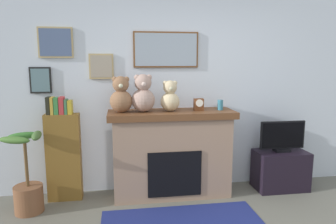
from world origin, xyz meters
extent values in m
cube|color=silver|center=(0.00, 2.00, 1.30)|extent=(5.20, 0.12, 2.60)
cube|color=brown|center=(-0.27, 1.93, 1.86)|extent=(0.84, 0.02, 0.45)
cube|color=#8F9DAE|center=(-0.27, 1.91, 1.86)|extent=(0.80, 0.00, 0.41)
cube|color=tan|center=(-1.63, 1.93, 1.94)|extent=(0.41, 0.02, 0.37)
cube|color=#485A7F|center=(-1.63, 1.91, 1.94)|extent=(0.37, 0.00, 0.33)
cube|color=tan|center=(-1.09, 1.93, 1.65)|extent=(0.30, 0.02, 0.31)
cube|color=gray|center=(-1.09, 1.91, 1.65)|extent=(0.26, 0.00, 0.27)
cube|color=black|center=(-1.83, 1.93, 1.48)|extent=(0.25, 0.02, 0.32)
cube|color=slate|center=(-1.83, 1.91, 1.48)|extent=(0.21, 0.00, 0.28)
cube|color=#977761|center=(-0.23, 1.69, 0.51)|extent=(1.46, 0.49, 1.02)
cube|color=brown|center=(-0.23, 1.69, 1.06)|extent=(1.58, 0.55, 0.08)
cube|color=black|center=(-0.23, 1.44, 0.36)|extent=(0.66, 0.02, 0.56)
cube|color=brown|center=(-1.57, 1.74, 0.54)|extent=(0.41, 0.16, 1.08)
cube|color=black|center=(-1.71, 1.74, 1.19)|extent=(0.04, 0.13, 0.21)
cube|color=#B89333|center=(-1.67, 1.74, 1.19)|extent=(0.03, 0.13, 0.21)
cube|color=#337438|center=(-1.62, 1.74, 1.18)|extent=(0.05, 0.13, 0.20)
cube|color=#B33033|center=(-1.56, 1.74, 1.19)|extent=(0.06, 0.13, 0.21)
cube|color=#3A6B44|center=(-1.51, 1.74, 1.17)|extent=(0.03, 0.13, 0.18)
cube|color=gold|center=(-1.46, 1.74, 1.17)|extent=(0.05, 0.13, 0.16)
cylinder|color=brown|center=(-1.92, 1.45, 0.16)|extent=(0.32, 0.32, 0.31)
cylinder|color=brown|center=(-1.92, 1.45, 0.57)|extent=(0.04, 0.04, 0.52)
ellipsoid|color=#3F5F2D|center=(-1.80, 1.47, 0.89)|extent=(0.15, 0.37, 0.08)
ellipsoid|color=#356E2B|center=(-1.96, 1.59, 0.87)|extent=(0.37, 0.18, 0.08)
ellipsoid|color=#3C6428|center=(-1.98, 1.30, 0.89)|extent=(0.37, 0.21, 0.08)
cube|color=black|center=(1.25, 1.64, 0.26)|extent=(0.68, 0.40, 0.52)
cube|color=black|center=(1.25, 1.64, 0.54)|extent=(0.20, 0.14, 0.04)
cube|color=black|center=(1.25, 1.64, 0.75)|extent=(0.61, 0.03, 0.37)
cube|color=black|center=(1.25, 1.62, 0.75)|extent=(0.57, 0.00, 0.33)
cylinder|color=teal|center=(0.39, 1.67, 1.16)|extent=(0.07, 0.07, 0.13)
cube|color=brown|center=(0.11, 1.67, 1.17)|extent=(0.12, 0.08, 0.15)
cylinder|color=white|center=(0.11, 1.63, 1.20)|extent=(0.09, 0.01, 0.09)
sphere|color=brown|center=(-0.85, 1.67, 1.23)|extent=(0.27, 0.27, 0.27)
sphere|color=brown|center=(-0.85, 1.67, 1.44)|extent=(0.20, 0.20, 0.20)
sphere|color=brown|center=(-0.92, 1.67, 1.50)|extent=(0.07, 0.07, 0.07)
sphere|color=brown|center=(-0.79, 1.67, 1.50)|extent=(0.07, 0.07, 0.07)
sphere|color=beige|center=(-0.85, 1.59, 1.43)|extent=(0.06, 0.06, 0.06)
sphere|color=tan|center=(-0.59, 1.67, 1.24)|extent=(0.29, 0.29, 0.29)
sphere|color=tan|center=(-0.59, 1.67, 1.46)|extent=(0.21, 0.21, 0.21)
sphere|color=tan|center=(-0.66, 1.67, 1.52)|extent=(0.07, 0.07, 0.07)
sphere|color=tan|center=(-0.51, 1.67, 1.52)|extent=(0.07, 0.07, 0.07)
sphere|color=beige|center=(-0.59, 1.59, 1.45)|extent=(0.06, 0.06, 0.06)
sphere|color=beige|center=(-0.26, 1.67, 1.22)|extent=(0.24, 0.24, 0.24)
sphere|color=beige|center=(-0.26, 1.67, 1.39)|extent=(0.17, 0.17, 0.17)
sphere|color=beige|center=(-0.32, 1.67, 1.45)|extent=(0.06, 0.06, 0.06)
sphere|color=beige|center=(-0.20, 1.67, 1.45)|extent=(0.06, 0.06, 0.06)
sphere|color=beige|center=(-0.26, 1.61, 1.39)|extent=(0.05, 0.05, 0.05)
camera|label=1|loc=(-0.85, -2.06, 1.70)|focal=32.97mm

